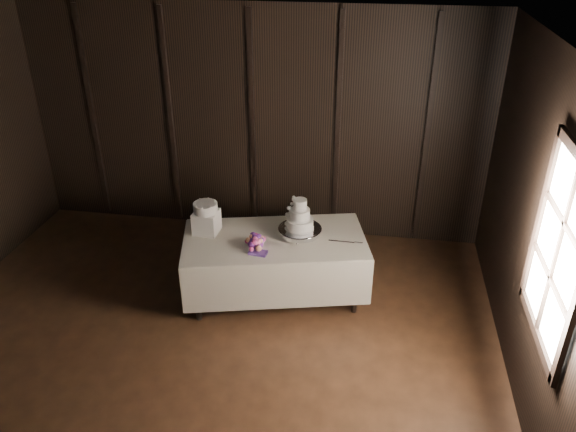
{
  "coord_description": "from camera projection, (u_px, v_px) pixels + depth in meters",
  "views": [
    {
      "loc": [
        1.59,
        -3.27,
        3.87
      ],
      "look_at": [
        0.72,
        1.92,
        1.05
      ],
      "focal_mm": 35.0,
      "sensor_mm": 36.0,
      "label": 1
    }
  ],
  "objects": [
    {
      "name": "window",
      "position": [
        559.0,
        252.0,
        4.1
      ],
      "size": [
        0.06,
        1.16,
        1.56
      ],
      "primitive_type": "cube",
      "color": "black",
      "rests_on": "room"
    },
    {
      "name": "small_cake",
      "position": [
        205.0,
        208.0,
        6.12
      ],
      "size": [
        0.35,
        0.35,
        0.11
      ],
      "primitive_type": "cylinder",
      "rotation": [
        0.0,
        0.0,
        0.39
      ],
      "color": "white",
      "rests_on": "box_pedestal"
    },
    {
      "name": "wedding_cake",
      "position": [
        297.0,
        218.0,
        6.07
      ],
      "size": [
        0.34,
        0.29,
        0.35
      ],
      "rotation": [
        0.0,
        0.0,
        -0.29
      ],
      "color": "white",
      "rests_on": "cake_stand"
    },
    {
      "name": "bouquet",
      "position": [
        256.0,
        242.0,
        5.93
      ],
      "size": [
        0.35,
        0.43,
        0.19
      ],
      "primitive_type": null,
      "rotation": [
        0.0,
        0.0,
        -0.12
      ],
      "color": "#EA5C90",
      "rests_on": "display_table"
    },
    {
      "name": "box_pedestal",
      "position": [
        207.0,
        222.0,
        6.2
      ],
      "size": [
        0.28,
        0.28,
        0.25
      ],
      "primitive_type": "cube",
      "rotation": [
        0.0,
        0.0,
        -0.06
      ],
      "color": "white",
      "rests_on": "display_table"
    },
    {
      "name": "room",
      "position": [
        151.0,
        275.0,
        4.19
      ],
      "size": [
        6.08,
        7.08,
        3.08
      ],
      "color": "black",
      "rests_on": "ground"
    },
    {
      "name": "cake_stand",
      "position": [
        300.0,
        232.0,
        6.17
      ],
      "size": [
        0.49,
        0.49,
        0.09
      ],
      "primitive_type": "cylinder",
      "rotation": [
        0.0,
        0.0,
        -0.01
      ],
      "color": "silver",
      "rests_on": "display_table"
    },
    {
      "name": "cake_knife",
      "position": [
        341.0,
        241.0,
        6.06
      ],
      "size": [
        0.37,
        0.03,
        0.01
      ],
      "primitive_type": "cube",
      "rotation": [
        0.0,
        0.0,
        -0.02
      ],
      "color": "silver",
      "rests_on": "display_table"
    },
    {
      "name": "display_table",
      "position": [
        275.0,
        265.0,
        6.29
      ],
      "size": [
        2.18,
        1.49,
        0.76
      ],
      "rotation": [
        0.0,
        0.0,
        0.24
      ],
      "color": "silver",
      "rests_on": "ground"
    }
  ]
}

